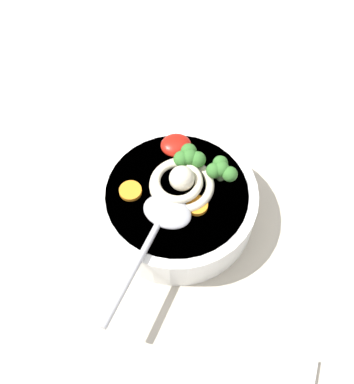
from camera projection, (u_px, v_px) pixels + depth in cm
name	position (u px, v px, depth cm)	size (l,w,h in cm)	color
table_slab	(166.00, 217.00, 61.45)	(101.48, 101.48, 3.63)	#BCB29E
soup_bowl	(177.00, 203.00, 57.14)	(20.45, 20.45, 5.68)	white
noodle_pile	(181.00, 185.00, 54.01)	(8.96, 8.79, 3.60)	beige
soup_spoon	(160.00, 221.00, 51.77)	(11.75, 16.51, 1.60)	#B7B7BC
chili_sauce_dollop	(176.00, 145.00, 57.43)	(4.03, 3.62, 1.81)	#B2190F
broccoli_floret_center	(221.00, 169.00, 54.33)	(3.80, 3.27, 3.00)	#7A9E60
broccoli_floret_near_spoon	(189.00, 157.00, 55.09)	(4.06, 3.49, 3.21)	#7A9E60
carrot_slice_far	(131.00, 192.00, 54.47)	(2.81, 2.81, 0.55)	orange
carrot_slice_left	(197.00, 205.00, 53.44)	(2.66, 2.66, 0.62)	orange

